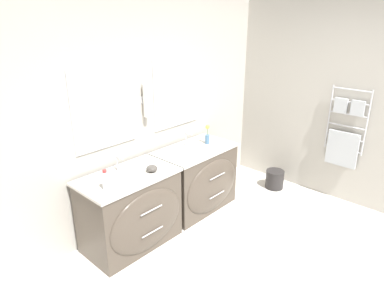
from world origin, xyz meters
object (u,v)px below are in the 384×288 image
(vanity_right, at_px, (198,179))
(amenity_bowl, at_px, (152,168))
(toiletry_bottle, at_px, (105,180))
(flower_vase, at_px, (207,136))
(waste_bin, at_px, (275,179))
(vanity_left, at_px, (132,211))

(vanity_right, height_order, amenity_bowl, amenity_bowl)
(toiletry_bottle, distance_m, flower_vase, 1.56)
(vanity_right, distance_m, flower_vase, 0.55)
(vanity_right, relative_size, flower_vase, 4.07)
(toiletry_bottle, bearing_deg, waste_bin, -8.90)
(flower_vase, bearing_deg, amenity_bowl, -173.56)
(toiletry_bottle, xyz_separation_m, amenity_bowl, (0.54, -0.02, -0.06))
(vanity_left, bearing_deg, waste_bin, -11.67)
(toiletry_bottle, distance_m, amenity_bowl, 0.54)
(vanity_left, bearing_deg, flower_vase, 1.72)
(toiletry_bottle, height_order, flower_vase, flower_vase)
(vanity_left, xyz_separation_m, waste_bin, (2.17, -0.45, -0.27))
(vanity_left, bearing_deg, amenity_bowl, -18.96)
(amenity_bowl, relative_size, flower_vase, 0.47)
(amenity_bowl, height_order, flower_vase, flower_vase)
(vanity_left, height_order, flower_vase, flower_vase)
(vanity_left, relative_size, flower_vase, 4.07)
(amenity_bowl, bearing_deg, vanity_left, 161.04)
(vanity_left, distance_m, flower_vase, 1.34)
(vanity_left, distance_m, amenity_bowl, 0.49)
(toiletry_bottle, xyz_separation_m, waste_bin, (2.49, -0.39, -0.76))
(amenity_bowl, bearing_deg, waste_bin, -10.79)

